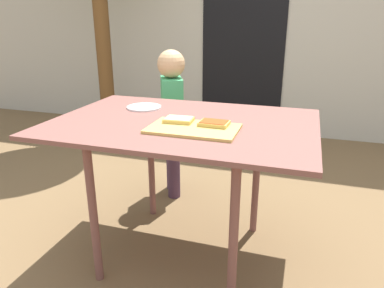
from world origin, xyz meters
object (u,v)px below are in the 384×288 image
at_px(pizza_slice_far_left, 179,120).
at_px(child_left, 172,113).
at_px(pizza_slice_far_right, 214,123).
at_px(plate_white_left, 144,107).
at_px(cutting_board, 193,129).
at_px(dining_table, 183,135).

relative_size(pizza_slice_far_left, child_left, 0.13).
relative_size(pizza_slice_far_right, child_left, 0.13).
distance_m(plate_white_left, child_left, 0.51).
relative_size(cutting_board, plate_white_left, 2.10).
xyz_separation_m(cutting_board, plate_white_left, (-0.39, 0.32, -0.00)).
bearing_deg(cutting_board, pizza_slice_far_left, 145.43).
relative_size(cutting_board, pizza_slice_far_right, 2.95).
relative_size(pizza_slice_far_right, plate_white_left, 0.71).
bearing_deg(plate_white_left, pizza_slice_far_left, -40.08).
relative_size(dining_table, pizza_slice_far_left, 9.22).
bearing_deg(pizza_slice_far_right, cutting_board, -144.89).
xyz_separation_m(pizza_slice_far_right, child_left, (-0.49, 0.75, -0.17)).
height_order(cutting_board, pizza_slice_far_left, pizza_slice_far_left).
height_order(pizza_slice_far_right, plate_white_left, pizza_slice_far_right).
bearing_deg(pizza_slice_far_left, child_left, 113.19).
relative_size(dining_table, pizza_slice_far_right, 9.36).
height_order(plate_white_left, child_left, child_left).
height_order(pizza_slice_far_left, plate_white_left, pizza_slice_far_left).
xyz_separation_m(pizza_slice_far_left, plate_white_left, (-0.30, 0.25, -0.02)).
bearing_deg(dining_table, pizza_slice_far_left, -90.83).
distance_m(pizza_slice_far_left, pizza_slice_far_right, 0.18).
bearing_deg(dining_table, cutting_board, -53.65).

